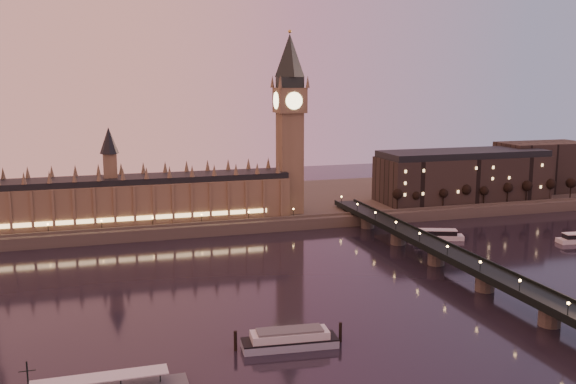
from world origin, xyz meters
name	(u,v)px	position (x,y,z in m)	size (l,w,h in m)	color
ground	(248,298)	(0.00, 0.00, 0.00)	(700.00, 700.00, 0.00)	black
far_embankment	(234,206)	(30.00, 165.00, 3.00)	(560.00, 130.00, 6.00)	#423D35
palace_of_westminster	(123,194)	(-40.12, 120.99, 21.71)	(180.00, 26.62, 52.00)	brown
big_ben	(290,113)	(53.99, 120.99, 63.95)	(17.68, 17.68, 104.00)	brown
westminster_bridge	(458,264)	(91.61, 0.00, 5.52)	(13.20, 260.00, 15.30)	black
city_block	(490,172)	(194.94, 130.93, 22.24)	(155.00, 45.00, 34.00)	black
bare_tree_0	(395,196)	(115.80, 109.00, 14.77)	(5.78, 5.78, 11.76)	black
bare_tree_1	(419,194)	(131.26, 109.00, 14.77)	(5.78, 5.78, 11.76)	black
bare_tree_2	(441,193)	(146.71, 109.00, 14.77)	(5.78, 5.78, 11.76)	black
bare_tree_3	(464,192)	(162.17, 109.00, 14.77)	(5.78, 5.78, 11.76)	black
bare_tree_4	(486,190)	(177.62, 109.00, 14.77)	(5.78, 5.78, 11.76)	black
bare_tree_5	(507,189)	(193.07, 109.00, 14.77)	(5.78, 5.78, 11.76)	black
bare_tree_6	(528,188)	(208.53, 109.00, 14.77)	(5.78, 5.78, 11.76)	black
bare_tree_7	(548,187)	(223.98, 109.00, 14.77)	(5.78, 5.78, 11.76)	black
bare_tree_8	(568,186)	(239.44, 109.00, 14.77)	(5.78, 5.78, 11.76)	black
cruise_boat_b	(436,235)	(115.53, 60.60, 2.33)	(29.33, 16.40, 5.28)	silver
moored_barge	(290,339)	(1.80, -48.30, 2.69)	(34.68, 11.11, 6.38)	#8C9BB2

